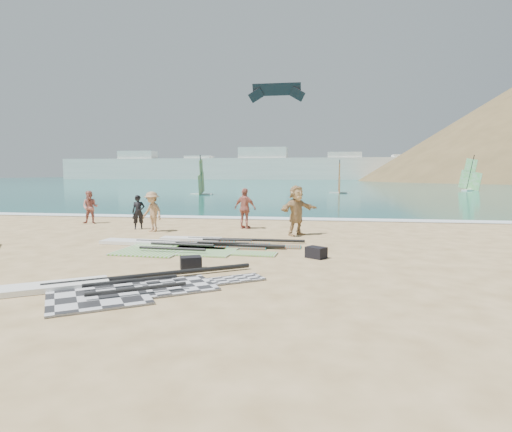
# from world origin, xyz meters

# --- Properties ---
(ground) EXTENTS (300.00, 300.00, 0.00)m
(ground) POSITION_xyz_m (0.00, 0.00, 0.00)
(ground) COLOR #D9B27F
(ground) RESTS_ON ground
(sea) EXTENTS (300.00, 240.00, 0.06)m
(sea) POSITION_xyz_m (0.00, 132.00, 0.00)
(sea) COLOR #0B4E4E
(sea) RESTS_ON ground
(surf_line) EXTENTS (300.00, 1.20, 0.04)m
(surf_line) POSITION_xyz_m (0.00, 12.30, 0.00)
(surf_line) COLOR white
(surf_line) RESTS_ON ground
(far_town) EXTENTS (160.00, 8.00, 12.00)m
(far_town) POSITION_xyz_m (-15.72, 150.00, 4.49)
(far_town) COLOR white
(far_town) RESTS_ON ground
(rig_grey) EXTENTS (5.78, 4.39, 0.20)m
(rig_grey) POSITION_xyz_m (-1.30, -2.28, 0.05)
(rig_grey) COLOR #232325
(rig_grey) RESTS_ON ground
(rig_green) EXTENTS (6.54, 2.73, 0.21)m
(rig_green) POSITION_xyz_m (-1.84, 2.78, 0.05)
(rig_green) COLOR #4EB11D
(rig_green) RESTS_ON ground
(rig_orange) EXTENTS (5.29, 2.07, 0.20)m
(rig_orange) POSITION_xyz_m (-0.53, 3.89, 0.05)
(rig_orange) COLOR red
(rig_orange) RESTS_ON ground
(gear_bag_near) EXTENTS (0.64, 0.57, 0.34)m
(gear_bag_near) POSITION_xyz_m (-0.14, -0.13, 0.17)
(gear_bag_near) COLOR black
(gear_bag_near) RESTS_ON ground
(gear_bag_far) EXTENTS (0.68, 0.63, 0.33)m
(gear_bag_far) POSITION_xyz_m (3.05, 1.89, 0.17)
(gear_bag_far) COLOR black
(gear_bag_far) RESTS_ON ground
(person_wetsuit) EXTENTS (0.66, 0.56, 1.53)m
(person_wetsuit) POSITION_xyz_m (-4.90, 7.18, 0.76)
(person_wetsuit) COLOR black
(person_wetsuit) RESTS_ON ground
(beachgoer_left) EXTENTS (0.89, 0.75, 1.62)m
(beachgoer_left) POSITION_xyz_m (-8.19, 8.84, 0.81)
(beachgoer_left) COLOR #B8695E
(beachgoer_left) RESTS_ON ground
(beachgoer_mid) EXTENTS (1.27, 1.09, 1.71)m
(beachgoer_mid) POSITION_xyz_m (-3.98, 6.52, 0.86)
(beachgoer_mid) COLOR tan
(beachgoer_mid) RESTS_ON ground
(beachgoer_back) EXTENTS (1.16, 0.77, 1.82)m
(beachgoer_back) POSITION_xyz_m (-0.25, 8.12, 0.91)
(beachgoer_back) COLOR #BB6959
(beachgoer_back) RESTS_ON ground
(beachgoer_right) EXTENTS (1.71, 1.77, 2.01)m
(beachgoer_right) POSITION_xyz_m (2.16, 6.42, 1.01)
(beachgoer_right) COLOR tan
(beachgoer_right) RESTS_ON ground
(windsurfer_left) EXTENTS (2.52, 3.04, 4.53)m
(windsurfer_left) POSITION_xyz_m (-10.56, 36.14, 1.31)
(windsurfer_left) COLOR white
(windsurfer_left) RESTS_ON ground
(windsurfer_centre) EXTENTS (2.28, 2.77, 4.13)m
(windsurfer_centre) POSITION_xyz_m (4.95, 42.22, 1.23)
(windsurfer_centre) COLOR white
(windsurfer_centre) RESTS_ON ground
(windsurfer_right) EXTENTS (2.55, 2.49, 5.03)m
(windsurfer_right) POSITION_xyz_m (23.26, 53.23, 1.42)
(windsurfer_right) COLOR white
(windsurfer_right) RESTS_ON ground
(kitesurf_kite) EXTENTS (7.67, 0.86, 2.46)m
(kitesurf_kite) POSITION_xyz_m (-3.26, 46.80, 13.27)
(kitesurf_kite) COLOR black
(kitesurf_kite) RESTS_ON ground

